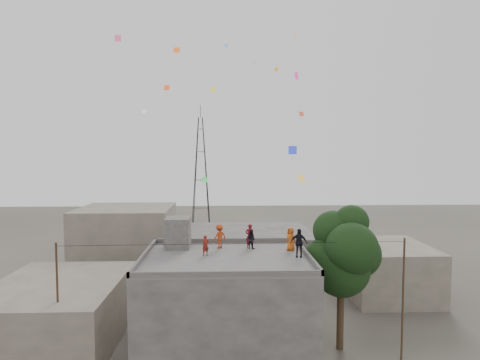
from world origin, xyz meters
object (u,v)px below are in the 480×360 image
(stair_head_box, at_px, (178,233))
(tree, at_px, (344,253))
(person_dark_adult, at_px, (299,243))
(transmission_tower, at_px, (201,174))
(person_red_adult, at_px, (250,236))

(stair_head_box, height_order, tree, tree)
(tree, bearing_deg, stair_head_box, 169.26)
(tree, relative_size, person_dark_adult, 5.27)
(tree, bearing_deg, person_dark_adult, -166.24)
(tree, relative_size, transmission_tower, 0.45)
(person_red_adult, bearing_deg, tree, 163.24)
(stair_head_box, bearing_deg, tree, -10.74)
(stair_head_box, relative_size, transmission_tower, 0.10)
(stair_head_box, bearing_deg, person_red_adult, -4.02)
(stair_head_box, distance_m, person_red_adult, 4.78)
(stair_head_box, bearing_deg, transmission_tower, 91.23)
(person_red_adult, distance_m, person_dark_adult, 3.71)
(tree, xyz_separation_m, transmission_tower, (-11.37, 39.40, 2.97))
(person_red_adult, relative_size, person_dark_adult, 0.93)
(person_red_adult, xyz_separation_m, person_dark_adult, (2.83, -2.40, 0.06))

